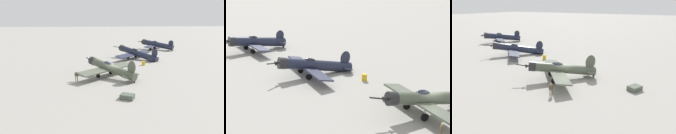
% 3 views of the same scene
% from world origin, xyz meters
% --- Properties ---
extents(ground_plane, '(400.00, 400.00, 0.00)m').
position_xyz_m(ground_plane, '(0.00, 0.00, 0.00)').
color(ground_plane, gray).
extents(airplane_foreground, '(9.71, 9.76, 3.44)m').
position_xyz_m(airplane_foreground, '(0.38, 0.35, 1.58)').
color(airplane_foreground, '#4C5442').
rests_on(airplane_foreground, ground_plane).
extents(airplane_mid_apron, '(10.27, 10.27, 3.33)m').
position_xyz_m(airplane_mid_apron, '(15.97, -7.37, 1.38)').
color(airplane_mid_apron, '#1E2338').
rests_on(airplane_mid_apron, ground_plane).
extents(airplane_far_line, '(10.36, 10.15, 3.18)m').
position_xyz_m(airplane_far_line, '(30.55, -16.50, 1.57)').
color(airplane_far_line, '#1E2338').
rests_on(airplane_far_line, ground_plane).
extents(ground_crew_mechanic, '(0.32, 0.60, 1.58)m').
position_xyz_m(ground_crew_mechanic, '(-1.55, 5.65, 0.96)').
color(ground_crew_mechanic, brown).
rests_on(ground_crew_mechanic, ground_plane).
extents(fuel_drum, '(0.69, 0.69, 0.89)m').
position_xyz_m(fuel_drum, '(8.88, -7.40, 0.45)').
color(fuel_drum, gold).
rests_on(fuel_drum, ground_plane).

